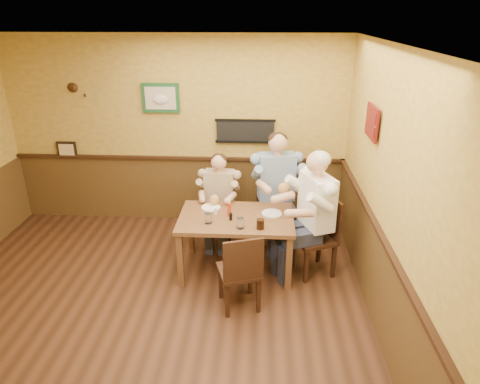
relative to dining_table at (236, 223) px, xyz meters
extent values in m
plane|color=#331C0F|center=(-0.96, -1.07, -0.66)|extent=(5.00, 5.00, 0.00)
cube|color=silver|center=(-0.96, -1.07, 2.14)|extent=(5.00, 5.00, 0.02)
cube|color=gold|center=(-0.96, 1.43, 0.74)|extent=(5.00, 0.02, 2.80)
cube|color=gold|center=(1.54, -1.07, 0.74)|extent=(0.02, 5.00, 2.80)
cube|color=brown|center=(-0.96, 1.41, -0.16)|extent=(5.00, 0.02, 1.00)
cube|color=brown|center=(1.52, -1.07, -0.16)|extent=(0.02, 5.00, 1.00)
cube|color=black|center=(0.05, 1.39, 0.79)|extent=(0.88, 0.03, 0.34)
cube|color=#1C5128|center=(-1.16, 1.39, 1.26)|extent=(0.54, 0.03, 0.42)
cube|color=black|center=(-2.66, 1.39, 0.46)|extent=(0.30, 0.03, 0.26)
cube|color=maroon|center=(1.50, -0.02, 1.29)|extent=(0.03, 0.48, 0.36)
cube|color=brown|center=(0.00, 0.00, 0.07)|extent=(1.40, 0.90, 0.05)
cube|color=brown|center=(-0.64, -0.39, -0.31)|extent=(0.07, 0.07, 0.70)
cube|color=brown|center=(0.64, -0.39, -0.31)|extent=(0.07, 0.07, 0.70)
cube|color=brown|center=(-0.64, 0.39, -0.31)|extent=(0.07, 0.07, 0.70)
cube|color=brown|center=(0.64, 0.39, -0.31)|extent=(0.07, 0.07, 0.70)
cylinder|color=silver|center=(-0.32, -0.19, 0.15)|extent=(0.08, 0.08, 0.12)
cylinder|color=white|center=(0.07, -0.30, 0.16)|extent=(0.10, 0.10, 0.13)
cylinder|color=black|center=(0.30, -0.30, 0.15)|extent=(0.12, 0.12, 0.12)
cylinder|color=#B73413|center=(-0.08, 0.02, 0.19)|extent=(0.06, 0.06, 0.20)
cylinder|color=white|center=(-0.26, 0.06, 0.13)|extent=(0.04, 0.04, 0.09)
cylinder|color=black|center=(-0.06, -0.10, 0.14)|extent=(0.04, 0.04, 0.09)
cylinder|color=white|center=(-0.34, 0.23, 0.10)|extent=(0.26, 0.26, 0.02)
cylinder|color=silver|center=(0.44, 0.10, 0.10)|extent=(0.33, 0.33, 0.02)
camera|label=1|loc=(0.30, -4.68, 2.42)|focal=32.00mm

